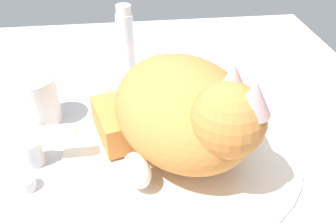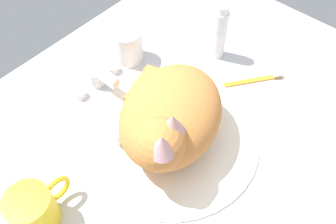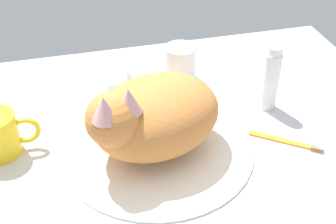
% 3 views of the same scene
% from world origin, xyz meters
% --- Properties ---
extents(ground_plane, '(1.10, 0.83, 0.03)m').
position_xyz_m(ground_plane, '(0.00, 0.00, -0.01)').
color(ground_plane, silver).
extents(sink_basin, '(0.37, 0.37, 0.01)m').
position_xyz_m(sink_basin, '(0.00, 0.00, 0.00)').
color(sink_basin, white).
rests_on(sink_basin, ground_plane).
extents(faucet, '(0.13, 0.09, 0.06)m').
position_xyz_m(faucet, '(0.00, 0.22, 0.03)').
color(faucet, silver).
rests_on(faucet, ground_plane).
extents(cat, '(0.29, 0.27, 0.17)m').
position_xyz_m(cat, '(-0.01, -0.00, 0.08)').
color(cat, '#D17F3D').
rests_on(cat, sink_basin).
extents(rinse_cup, '(0.07, 0.07, 0.08)m').
position_xyz_m(rinse_cup, '(0.11, 0.23, 0.04)').
color(rinse_cup, white).
rests_on(rinse_cup, ground_plane).
extents(toothpaste_bottle, '(0.03, 0.03, 0.15)m').
position_xyz_m(toothpaste_bottle, '(0.26, 0.08, 0.07)').
color(toothpaste_bottle, white).
rests_on(toothpaste_bottle, ground_plane).
extents(toothbrush, '(0.12, 0.09, 0.02)m').
position_xyz_m(toothbrush, '(0.25, -0.05, 0.01)').
color(toothbrush, orange).
rests_on(toothbrush, ground_plane).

